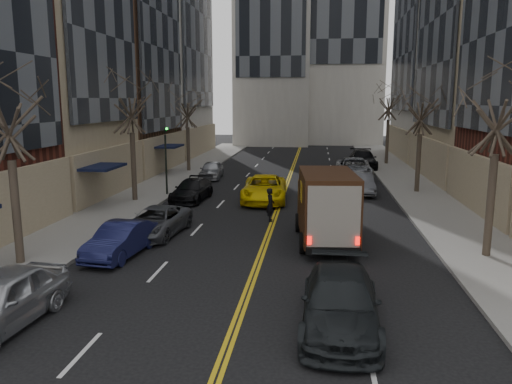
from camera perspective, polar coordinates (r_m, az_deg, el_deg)
sidewalk_left at (r=37.86m, az=-10.25°, el=1.11°), size 4.00×66.00×0.15m
sidewalk_right at (r=36.84m, az=17.59°, el=0.53°), size 4.00×66.00×0.15m
tree_lf_near at (r=19.94m, az=-26.68°, el=9.72°), size 3.20×3.20×8.41m
tree_lf_mid at (r=30.69m, az=-14.18°, el=11.05°), size 3.20×3.20×8.91m
tree_lf_far at (r=43.09m, az=-7.88°, el=10.24°), size 3.20×3.20×8.12m
tree_rt_near at (r=20.79m, az=26.14°, el=10.34°), size 3.20×3.20×8.71m
tree_rt_mid at (r=34.34m, az=18.44°, el=10.02°), size 3.20×3.20×8.32m
tree_rt_far at (r=49.15m, az=15.01°, el=10.84°), size 3.20×3.20×9.11m
traffic_signal at (r=32.29m, az=-10.28°, el=4.43°), size 0.29×0.26×4.70m
ups_truck at (r=21.61m, az=8.00°, el=-1.72°), size 2.77×5.96×3.17m
observer_sedan at (r=13.99m, az=9.60°, el=-12.30°), size 2.23×5.17×1.48m
taxi at (r=30.50m, az=0.96°, el=0.39°), size 2.89×5.77×1.57m
pedestrian at (r=25.46m, az=1.66°, el=-1.47°), size 0.50×0.68×1.71m
parked_lf_a at (r=15.42m, az=-27.24°, el=-10.96°), size 2.17×4.75×1.58m
parked_lf_b at (r=20.53m, az=-15.24°, el=-5.30°), size 1.86×4.20×1.34m
parked_lf_c at (r=23.29m, az=-11.34°, el=-3.34°), size 2.54×4.80×1.29m
parked_lf_d at (r=30.98m, az=-7.35°, el=0.22°), size 2.10×4.61×1.31m
parked_lf_e at (r=39.48m, az=-5.11°, el=2.52°), size 1.86×4.13×1.38m
parked_rt_a at (r=33.62m, az=11.92°, el=0.93°), size 1.61×4.20×1.37m
parked_rt_b at (r=40.14m, az=11.14°, el=2.67°), size 2.74×5.86×1.62m
parked_rt_c at (r=46.19m, az=12.10°, el=3.65°), size 2.31×5.68×1.65m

